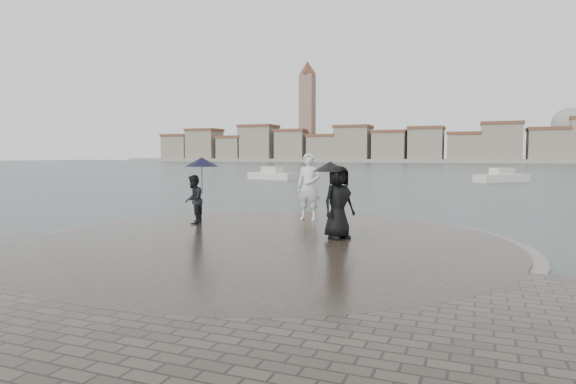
% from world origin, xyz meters
% --- Properties ---
extents(ground, '(400.00, 400.00, 0.00)m').
position_xyz_m(ground, '(0.00, 0.00, 0.00)').
color(ground, '#2B3835').
rests_on(ground, ground).
extents(kerb_ring, '(12.50, 12.50, 0.32)m').
position_xyz_m(kerb_ring, '(0.00, 3.50, 0.16)').
color(kerb_ring, gray).
rests_on(kerb_ring, ground).
extents(quay_tip, '(11.90, 11.90, 0.36)m').
position_xyz_m(quay_tip, '(0.00, 3.50, 0.18)').
color(quay_tip, '#2D261E').
rests_on(quay_tip, ground).
extents(statue, '(0.81, 0.55, 2.17)m').
position_xyz_m(statue, '(-0.24, 7.22, 1.45)').
color(statue, silver).
rests_on(statue, quay_tip).
extents(visitor_left, '(1.16, 1.06, 2.04)m').
position_xyz_m(visitor_left, '(-3.13, 5.08, 1.49)').
color(visitor_left, black).
rests_on(visitor_left, quay_tip).
extents(visitor_right, '(1.21, 1.11, 1.95)m').
position_xyz_m(visitor_right, '(1.58, 4.16, 1.45)').
color(visitor_right, black).
rests_on(visitor_right, quay_tip).
extents(far_skyline, '(260.00, 20.00, 37.00)m').
position_xyz_m(far_skyline, '(-6.29, 160.71, 5.61)').
color(far_skyline, gray).
rests_on(far_skyline, ground).
extents(boats, '(26.89, 7.69, 1.50)m').
position_xyz_m(boats, '(-3.96, 39.11, 0.38)').
color(boats, beige).
rests_on(boats, ground).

